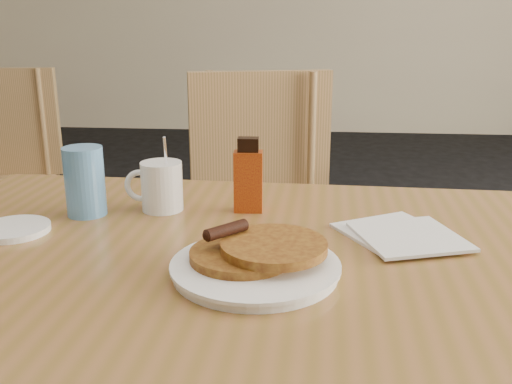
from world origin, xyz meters
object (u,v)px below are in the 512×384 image
chair_main_far (258,205)px  chair_wall_extra (2,160)px  syrup_bottle (248,178)px  blue_tumbler (85,181)px  coffee_mug (160,185)px  main_table (233,271)px  pancake_plate (256,261)px

chair_main_far → chair_wall_extra: bearing=136.4°
syrup_bottle → blue_tumbler: (-0.33, -0.05, -0.00)m
chair_main_far → coffee_mug: bearing=-122.2°
main_table → pancake_plate: size_ratio=5.11×
syrup_bottle → blue_tumbler: size_ratio=1.11×
coffee_mug → blue_tumbler: size_ratio=1.15×
chair_main_far → coffee_mug: 0.59m
pancake_plate → chair_main_far: bearing=94.9°
pancake_plate → blue_tumbler: 0.45m
chair_wall_extra → pancake_plate: size_ratio=3.49×
main_table → coffee_mug: (-0.18, 0.21, 0.09)m
main_table → syrup_bottle: (0.01, 0.21, 0.11)m
coffee_mug → chair_main_far: bearing=95.3°
chair_wall_extra → coffee_mug: bearing=-56.6°
chair_wall_extra → syrup_bottle: size_ratio=6.01×
coffee_mug → syrup_bottle: 0.19m
pancake_plate → coffee_mug: size_ratio=1.66×
pancake_plate → blue_tumbler: (-0.37, 0.25, 0.05)m
syrup_bottle → chair_wall_extra: bearing=133.6°
coffee_mug → blue_tumbler: 0.15m
syrup_bottle → coffee_mug: bearing=-179.7°
main_table → chair_wall_extra: bearing=131.1°
chair_main_far → pancake_plate: chair_main_far is taller
chair_main_far → syrup_bottle: size_ratio=6.32×
coffee_mug → syrup_bottle: coffee_mug is taller
pancake_plate → coffee_mug: (-0.23, 0.29, 0.03)m
chair_main_far → coffee_mug: (-0.16, -0.53, 0.21)m
main_table → syrup_bottle: size_ratio=8.81×
syrup_bottle → blue_tumbler: bearing=-173.4°
main_table → chair_main_far: size_ratio=1.39×
coffee_mug → syrup_bottle: size_ratio=1.04×
main_table → pancake_plate: bearing=-60.5°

